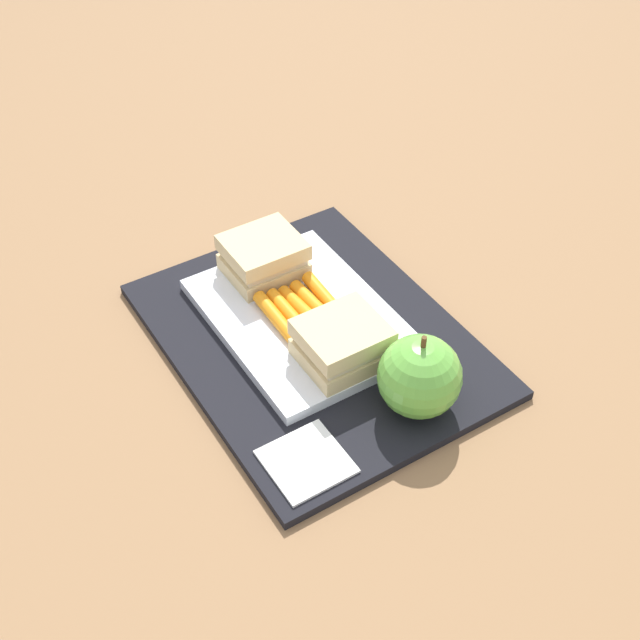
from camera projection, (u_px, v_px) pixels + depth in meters
ground_plane at (314, 342)px, 0.88m from camera, size 2.40×2.40×0.00m
lunchbag_mat at (314, 339)px, 0.88m from camera, size 0.36×0.28×0.01m
food_tray at (301, 317)px, 0.88m from camera, size 0.23×0.17×0.01m
sandwich_half_left at (263, 257)px, 0.91m from camera, size 0.07×0.08×0.04m
sandwich_half_right at (342, 343)px, 0.82m from camera, size 0.07×0.08×0.04m
carrot_sticks_bundle at (301, 308)px, 0.88m from camera, size 0.08×0.07×0.02m
apple at (420, 377)px, 0.78m from camera, size 0.08×0.08×0.09m
paper_napkin at (306, 461)px, 0.75m from camera, size 0.07×0.07×0.00m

